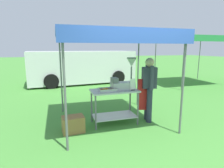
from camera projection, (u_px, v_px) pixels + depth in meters
The scene contains 10 objects.
ground_plane at pixel (89, 85), 9.43m from camera, with size 70.00×70.00×0.00m, color #478E38.
stall_canopy at pixel (113, 36), 4.31m from camera, with size 2.59×2.42×2.20m.
donut_cart at pixel (114, 100), 4.51m from camera, with size 1.14×0.60×0.85m.
donut_tray at pixel (107, 90), 4.32m from camera, with size 0.41×0.29×0.07m.
donut_fryer at pixel (124, 79), 4.49m from camera, with size 0.62×0.28×0.77m.
menu_sign at pixel (133, 85), 4.41m from camera, with size 0.13×0.05×0.28m.
vendor at pixel (149, 86), 4.62m from camera, with size 0.47×0.54×1.61m.
supply_crate at pixel (73, 124), 4.10m from camera, with size 0.50×0.37×0.36m.
van_white at pixel (82, 67), 9.91m from camera, with size 5.59×2.46×1.69m.
neighbour_tent at pixel (195, 38), 9.41m from camera, with size 3.20×2.62×2.42m.
Camera 1 is at (-1.56, -3.19, 1.83)m, focal length 29.69 mm.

